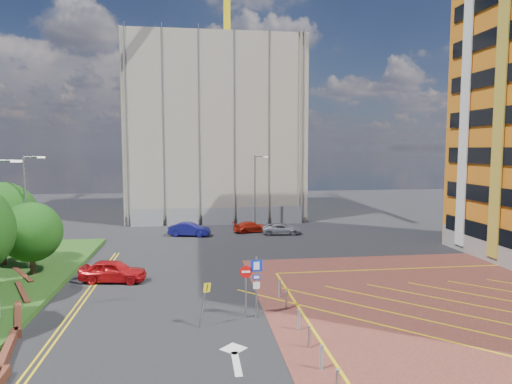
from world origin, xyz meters
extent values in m
plane|color=black|center=(0.00, 0.00, 0.00)|extent=(140.00, 140.00, 0.00)
cube|color=brown|center=(14.00, 0.00, 0.01)|extent=(26.00, 26.00, 0.02)
cube|color=brown|center=(-10.60, -2.00, 0.20)|extent=(1.25, 4.56, 0.40)
cube|color=brown|center=(-11.60, 2.00, 0.20)|extent=(1.86, 4.43, 0.40)
cube|color=brown|center=(-12.80, 6.00, 0.20)|extent=(2.29, 4.27, 0.40)
cube|color=brown|center=(-14.20, 10.00, 0.20)|extent=(2.69, 4.06, 0.40)
cylinder|color=#3D2B1C|center=(-13.50, 10.00, 1.20)|extent=(0.36, 0.36, 1.80)
sphere|color=#0D340B|center=(-13.50, 10.00, 3.20)|extent=(4.00, 4.00, 4.00)
cylinder|color=#3D2B1C|center=(-16.50, 13.00, 1.40)|extent=(0.36, 0.36, 2.20)
sphere|color=#0D340B|center=(-16.50, 13.00, 3.88)|extent=(5.00, 5.00, 5.00)
cylinder|color=#9EA0A8|center=(-11.90, 2.00, 8.18)|extent=(1.20, 0.10, 0.10)
cube|color=silver|center=(-11.30, 2.00, 8.15)|extent=(0.50, 0.15, 0.12)
cylinder|color=#9EA0A8|center=(-14.50, 12.00, 4.30)|extent=(0.16, 0.16, 8.00)
cylinder|color=#9EA0A8|center=(-13.90, 12.00, 8.18)|extent=(1.20, 0.10, 0.10)
cube|color=silver|center=(-13.30, 12.00, 8.15)|extent=(0.50, 0.15, 0.12)
cylinder|color=#9EA0A8|center=(4.00, 28.00, 4.00)|extent=(0.16, 0.16, 8.00)
cylinder|color=#9EA0A8|center=(4.60, 28.00, 7.88)|extent=(1.20, 0.10, 0.10)
cube|color=silver|center=(5.20, 28.00, 7.85)|extent=(0.50, 0.15, 0.12)
cylinder|color=#9EA0A8|center=(0.50, 1.00, 1.60)|extent=(0.10, 0.10, 3.20)
cube|color=#0A28BE|center=(0.50, 0.97, 2.75)|extent=(0.60, 0.04, 0.60)
cube|color=white|center=(0.50, 0.94, 2.75)|extent=(0.30, 0.02, 0.42)
cube|color=#0A28BE|center=(0.50, 0.97, 2.15)|extent=(0.40, 0.04, 0.25)
cube|color=white|center=(0.50, 0.94, 2.15)|extent=(0.28, 0.02, 0.14)
cube|color=white|center=(0.50, 0.97, 1.70)|extent=(0.35, 0.04, 0.35)
cylinder|color=#9EA0A8|center=(-0.05, 1.00, 1.35)|extent=(0.08, 0.08, 2.70)
cylinder|color=red|center=(-0.05, 0.97, 2.45)|extent=(0.64, 0.04, 0.64)
cube|color=white|center=(-0.05, 0.94, 2.45)|extent=(0.44, 0.02, 0.10)
cylinder|color=#9EA0A8|center=(-2.29, 0.02, 1.10)|extent=(0.45, 0.08, 2.18)
cube|color=yellow|center=(-2.07, -0.01, 2.00)|extent=(0.40, 0.40, 0.52)
cylinder|color=black|center=(2.30, -5.00, 0.47)|extent=(0.14, 0.14, 0.90)
cylinder|color=#9EA0A8|center=(2.30, -3.00, 0.47)|extent=(0.14, 0.14, 0.90)
cylinder|color=black|center=(2.30, -1.00, 0.47)|extent=(0.14, 0.14, 0.90)
cylinder|color=#9EA0A8|center=(2.30, 2.00, 0.47)|extent=(0.14, 0.14, 0.90)
cylinder|color=black|center=(2.30, 4.00, 0.47)|extent=(0.14, 0.14, 0.90)
cube|color=gray|center=(0.00, 40.00, 11.00)|extent=(21.20, 19.20, 22.00)
cube|color=yellow|center=(2.00, 42.00, 17.00)|extent=(0.90, 0.90, 34.00)
cube|color=gray|center=(1.00, 30.00, 1.00)|extent=(21.60, 0.06, 2.00)
imported|color=red|center=(-8.02, 8.54, 0.73)|extent=(4.52, 2.44, 1.46)
imported|color=#11125C|center=(-3.21, 23.79, 0.68)|extent=(4.32, 2.36, 1.35)
imported|color=red|center=(3.23, 25.05, 0.56)|extent=(4.11, 2.42, 1.12)
imported|color=#BABBC2|center=(6.13, 23.46, 0.55)|extent=(4.05, 2.08, 1.09)
camera|label=1|loc=(-2.60, -21.84, 8.78)|focal=32.00mm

